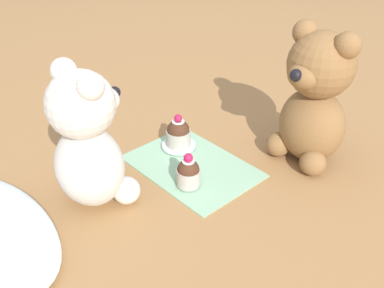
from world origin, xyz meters
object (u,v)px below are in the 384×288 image
cupcake_near_cream_bear (188,173)px  teddy_bear_tan (315,98)px  saucer_plate (179,145)px  cupcake_near_tan_bear (178,133)px  teddy_bear_cream (88,142)px

cupcake_near_cream_bear → teddy_bear_tan: bearing=-110.2°
saucer_plate → cupcake_near_tan_bear: 0.03m
teddy_bear_tan → cupcake_near_tan_bear: 0.29m
saucer_plate → cupcake_near_tan_bear: size_ratio=1.00×
teddy_bear_tan → saucer_plate: bearing=-137.2°
teddy_bear_cream → cupcake_near_tan_bear: (0.02, -0.23, -0.09)m
cupcake_near_cream_bear → cupcake_near_tan_bear: size_ratio=0.96×
cupcake_near_tan_bear → teddy_bear_tan: bearing=-139.6°
teddy_bear_cream → teddy_bear_tan: (-0.18, -0.40, 0.01)m
cupcake_near_tan_bear → saucer_plate: bearing=0.0°
teddy_bear_tan → teddy_bear_cream: bearing=-112.1°
teddy_bear_tan → saucer_plate: 0.30m
teddy_bear_tan → cupcake_near_cream_bear: 0.29m
teddy_bear_cream → cupcake_near_tan_bear: size_ratio=3.63×
cupcake_near_tan_bear → cupcake_near_cream_bear: bearing=146.9°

